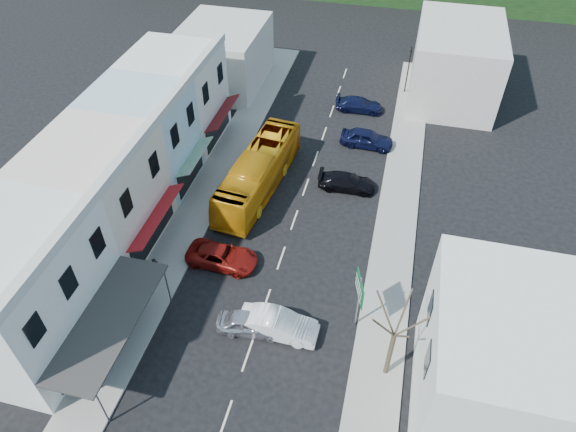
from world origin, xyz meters
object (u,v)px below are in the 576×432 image
object	(u,v)px
car_silver	(251,323)
car_red	(222,256)
pedestrian_left	(156,268)
street_tree	(394,336)
direction_sign	(358,303)
car_white	(278,325)
bus	(259,173)
traffic_signal	(408,71)

from	to	relation	value
car_silver	car_red	size ratio (longest dim) A/B	0.96
pedestrian_left	street_tree	world-z (taller)	street_tree
car_silver	direction_sign	xyz separation A→B (m)	(6.11, 1.90, 1.50)
car_white	car_red	size ratio (longest dim) A/B	0.96
bus	car_red	distance (m)	8.44
car_silver	traffic_signal	bearing A→B (deg)	-19.31
street_tree	traffic_signal	bearing A→B (deg)	92.47
car_red	street_tree	size ratio (longest dim) A/B	0.62
street_tree	bus	bearing A→B (deg)	129.34
pedestrian_left	direction_sign	bearing A→B (deg)	-95.61
car_red	pedestrian_left	distance (m)	4.42
car_red	pedestrian_left	xyz separation A→B (m)	(-3.79, -2.26, 0.30)
car_silver	direction_sign	distance (m)	6.57
direction_sign	traffic_signal	bearing A→B (deg)	70.51
pedestrian_left	street_tree	xyz separation A→B (m)	(15.58, -3.51, 2.70)
direction_sign	traffic_signal	xyz separation A→B (m)	(0.80, 29.63, 0.29)
bus	direction_sign	bearing A→B (deg)	-43.78
direction_sign	street_tree	bearing A→B (deg)	-70.46
bus	pedestrian_left	distance (m)	11.39
car_silver	car_white	size ratio (longest dim) A/B	1.00
pedestrian_left	street_tree	size ratio (longest dim) A/B	0.23
traffic_signal	car_silver	bearing A→B (deg)	65.48
car_white	direction_sign	distance (m)	4.98
car_white	direction_sign	bearing A→B (deg)	-68.33
car_white	street_tree	bearing A→B (deg)	-99.16
direction_sign	traffic_signal	world-z (taller)	traffic_signal
car_white	pedestrian_left	bearing A→B (deg)	76.53
car_silver	traffic_signal	xyz separation A→B (m)	(6.91, 31.53, 1.79)
direction_sign	street_tree	world-z (taller)	street_tree
bus	car_white	xyz separation A→B (m)	(4.96, -12.97, -0.85)
direction_sign	pedestrian_left	bearing A→B (deg)	159.31
car_white	traffic_signal	distance (m)	31.79
street_tree	traffic_signal	xyz separation A→B (m)	(-1.40, 32.50, -1.21)
bus	pedestrian_left	size ratio (longest dim) A/B	6.82
bus	traffic_signal	size ratio (longest dim) A/B	2.33
traffic_signal	pedestrian_left	bearing A→B (deg)	51.77
car_white	street_tree	xyz separation A→B (m)	(6.64, -1.20, 3.00)
street_tree	direction_sign	bearing A→B (deg)	127.49
car_red	street_tree	world-z (taller)	street_tree
car_silver	street_tree	distance (m)	8.88
bus	car_red	xyz separation A→B (m)	(-0.19, -8.40, -0.85)
direction_sign	bus	bearing A→B (deg)	111.84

